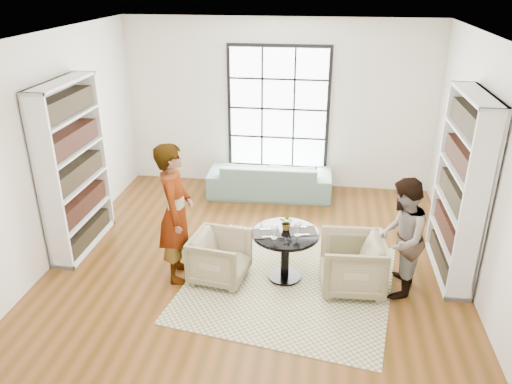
# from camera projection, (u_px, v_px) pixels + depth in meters

# --- Properties ---
(ground) EXTENTS (6.00, 6.00, 0.00)m
(ground) POSITION_uv_depth(u_px,v_px,m) (254.00, 268.00, 6.75)
(ground) COLOR brown
(room_shell) EXTENTS (6.00, 6.01, 6.00)m
(room_shell) POSITION_uv_depth(u_px,v_px,m) (260.00, 167.00, 6.73)
(room_shell) COLOR silver
(room_shell) RESTS_ON ground
(rug) EXTENTS (2.92, 2.92, 0.01)m
(rug) POSITION_uv_depth(u_px,v_px,m) (289.00, 282.00, 6.44)
(rug) COLOR #BBB28C
(rug) RESTS_ON ground
(pedestal_table) EXTENTS (0.85, 0.85, 0.68)m
(pedestal_table) POSITION_uv_depth(u_px,v_px,m) (285.00, 245.00, 6.34)
(pedestal_table) COLOR black
(pedestal_table) RESTS_ON ground
(sofa) EXTENTS (2.18, 0.91, 0.63)m
(sofa) POSITION_uv_depth(u_px,v_px,m) (270.00, 178.00, 8.85)
(sofa) COLOR gray
(sofa) RESTS_ON ground
(armchair_left) EXTENTS (0.79, 0.78, 0.64)m
(armchair_left) POSITION_uv_depth(u_px,v_px,m) (220.00, 257.00, 6.41)
(armchair_left) COLOR tan
(armchair_left) RESTS_ON ground
(armchair_right) EXTENTS (0.82, 0.80, 0.71)m
(armchair_right) POSITION_uv_depth(u_px,v_px,m) (352.00, 264.00, 6.20)
(armchair_right) COLOR tan
(armchair_right) RESTS_ON ground
(person_left) EXTENTS (0.53, 0.73, 1.83)m
(person_left) POSITION_uv_depth(u_px,v_px,m) (176.00, 213.00, 6.23)
(person_left) COLOR gray
(person_left) RESTS_ON ground
(person_right) EXTENTS (0.74, 0.86, 1.52)m
(person_right) POSITION_uv_depth(u_px,v_px,m) (401.00, 238.00, 5.97)
(person_right) COLOR gray
(person_right) RESTS_ON ground
(placemat_left) EXTENTS (0.39, 0.33, 0.01)m
(placemat_left) POSITION_uv_depth(u_px,v_px,m) (266.00, 233.00, 6.24)
(placemat_left) COLOR black
(placemat_left) RESTS_ON pedestal_table
(placemat_right) EXTENTS (0.39, 0.33, 0.01)m
(placemat_right) POSITION_uv_depth(u_px,v_px,m) (303.00, 231.00, 6.29)
(placemat_right) COLOR black
(placemat_right) RESTS_ON pedestal_table
(cutlery_left) EXTENTS (0.19, 0.25, 0.01)m
(cutlery_left) POSITION_uv_depth(u_px,v_px,m) (266.00, 233.00, 6.24)
(cutlery_left) COLOR silver
(cutlery_left) RESTS_ON placemat_left
(cutlery_right) EXTENTS (0.19, 0.25, 0.01)m
(cutlery_right) POSITION_uv_depth(u_px,v_px,m) (303.00, 231.00, 6.29)
(cutlery_right) COLOR silver
(cutlery_right) RESTS_ON placemat_right
(wine_glass_left) EXTENTS (0.09, 0.09, 0.20)m
(wine_glass_left) POSITION_uv_depth(u_px,v_px,m) (274.00, 228.00, 6.07)
(wine_glass_left) COLOR silver
(wine_glass_left) RESTS_ON pedestal_table
(wine_glass_right) EXTENTS (0.10, 0.10, 0.21)m
(wine_glass_right) POSITION_uv_depth(u_px,v_px,m) (298.00, 225.00, 6.13)
(wine_glass_right) COLOR silver
(wine_glass_right) RESTS_ON pedestal_table
(flower_centerpiece) EXTENTS (0.21, 0.20, 0.20)m
(flower_centerpiece) POSITION_uv_depth(u_px,v_px,m) (287.00, 223.00, 6.30)
(flower_centerpiece) COLOR gray
(flower_centerpiece) RESTS_ON pedestal_table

